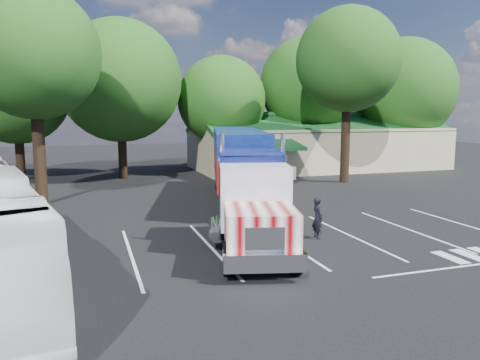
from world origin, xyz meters
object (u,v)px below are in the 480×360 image
object	(u,v)px
woman	(318,218)
bicycle	(282,194)
silver_sedan	(249,170)
semi_truck	(240,163)

from	to	relation	value
woman	bicycle	size ratio (longest dim) A/B	1.21
woman	bicycle	distance (m)	9.01
woman	bicycle	world-z (taller)	woman
bicycle	silver_sedan	distance (m)	10.04
semi_truck	woman	bearing A→B (deg)	-65.95
bicycle	silver_sedan	size ratio (longest dim) A/B	0.36
silver_sedan	bicycle	bearing A→B (deg)	158.18
semi_truck	woman	size ratio (longest dim) A/B	12.07
semi_truck	bicycle	size ratio (longest dim) A/B	14.56
woman	bicycle	bearing A→B (deg)	-10.90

